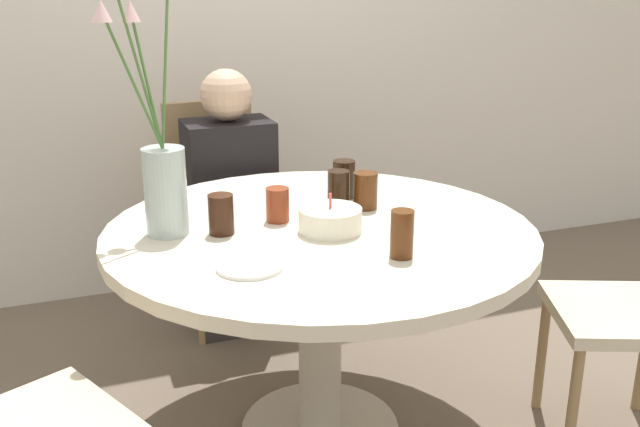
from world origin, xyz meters
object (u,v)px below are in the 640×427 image
object	(u,v)px
side_plate	(250,266)
drink_glass_3	(338,190)
birthday_cake	(330,220)
person_woman	(231,212)
chair_near_front	(218,198)
drink_glass_0	(278,205)
drink_glass_1	(365,191)
drink_glass_4	(344,179)
flower_vase	(161,166)
drink_glass_5	(402,234)
drink_glass_2	(221,214)

from	to	relation	value
side_plate	drink_glass_3	size ratio (longest dim) A/B	1.36
birthday_cake	person_woman	xyz separation A→B (m)	(-0.09, 0.88, -0.24)
chair_near_front	drink_glass_0	distance (m)	0.93
birthday_cake	drink_glass_1	bearing A→B (deg)	42.14
chair_near_front	drink_glass_4	xyz separation A→B (m)	(0.27, -0.74, 0.25)
flower_vase	drink_glass_0	world-z (taller)	flower_vase
birthday_cake	flower_vase	bearing A→B (deg)	161.03
side_plate	drink_glass_0	size ratio (longest dim) A/B	1.66
chair_near_front	person_woman	size ratio (longest dim) A/B	0.85
drink_glass_0	drink_glass_5	bearing A→B (deg)	-60.90
drink_glass_3	drink_glass_5	world-z (taller)	drink_glass_5
chair_near_front	flower_vase	world-z (taller)	flower_vase
drink_glass_0	drink_glass_1	distance (m)	0.30
drink_glass_5	drink_glass_0	bearing A→B (deg)	119.10
chair_near_front	drink_glass_1	world-z (taller)	chair_near_front
side_plate	drink_glass_1	distance (m)	0.59
drink_glass_3	drink_glass_4	distance (m)	0.13
person_woman	drink_glass_1	bearing A→B (deg)	-69.05
drink_glass_0	drink_glass_3	distance (m)	0.22
chair_near_front	drink_glass_3	world-z (taller)	chair_near_front
birthday_cake	drink_glass_0	distance (m)	0.18
side_plate	drink_glass_4	bearing A→B (deg)	46.98
flower_vase	drink_glass_5	world-z (taller)	flower_vase
drink_glass_5	drink_glass_2	bearing A→B (deg)	139.55
flower_vase	drink_glass_0	size ratio (longest dim) A/B	6.92
drink_glass_3	drink_glass_5	distance (m)	0.44
drink_glass_0	drink_glass_2	bearing A→B (deg)	-164.78
birthday_cake	flower_vase	world-z (taller)	flower_vase
person_woman	drink_glass_3	bearing A→B (deg)	-74.78
drink_glass_4	person_woman	world-z (taller)	person_woman
drink_glass_5	flower_vase	bearing A→B (deg)	143.68
side_plate	person_woman	distance (m)	1.10
drink_glass_1	drink_glass_5	world-z (taller)	drink_glass_5
chair_near_front	drink_glass_4	bearing A→B (deg)	-75.31
person_woman	birthday_cake	bearing A→B (deg)	-84.14
chair_near_front	drink_glass_0	xyz separation A→B (m)	(-0.01, -0.90, 0.24)
drink_glass_0	drink_glass_5	distance (m)	0.45
drink_glass_0	drink_glass_2	size ratio (longest dim) A/B	0.89
drink_glass_3	drink_glass_5	xyz separation A→B (m)	(0.00, -0.44, 0.00)
drink_glass_1	drink_glass_5	distance (m)	0.42
side_plate	drink_glass_0	world-z (taller)	drink_glass_0
side_plate	drink_glass_4	distance (m)	0.67
side_plate	drink_glass_3	bearing A→B (deg)	43.73
drink_glass_0	drink_glass_5	size ratio (longest dim) A/B	0.81
chair_near_front	side_plate	size ratio (longest dim) A/B	5.39
birthday_cake	drink_glass_3	distance (m)	0.21
drink_glass_1	drink_glass_4	xyz separation A→B (m)	(-0.02, 0.13, 0.00)
birthday_cake	side_plate	bearing A→B (deg)	-147.18
chair_near_front	flower_vase	xyz separation A→B (m)	(-0.34, -0.88, 0.39)
side_plate	drink_glass_2	xyz separation A→B (m)	(-0.01, 0.28, 0.05)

